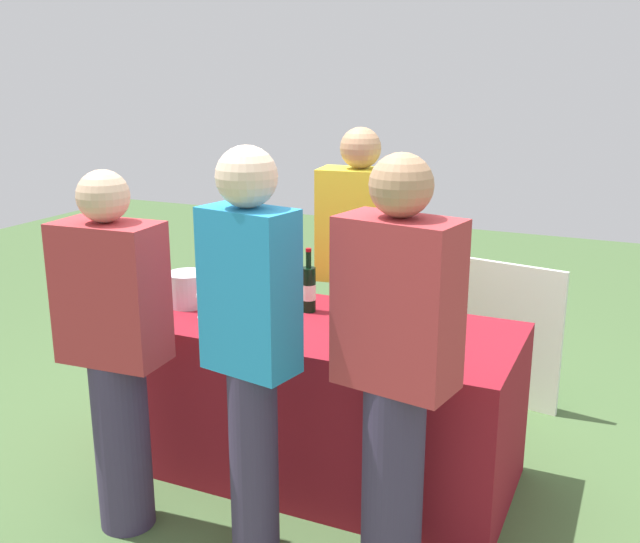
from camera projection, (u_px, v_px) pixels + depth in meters
ground_plane at (320, 469)px, 3.66m from camera, size 12.00×12.00×0.00m
tasting_table at (320, 398)px, 3.56m from camera, size 1.84×0.83×0.77m
wine_bottle_0 at (220, 278)px, 3.76m from camera, size 0.08×0.08×0.34m
wine_bottle_1 at (257, 279)px, 3.78m from camera, size 0.08×0.08×0.30m
wine_bottle_2 at (277, 289)px, 3.61m from camera, size 0.07×0.07×0.31m
wine_bottle_3 at (309, 289)px, 3.59m from camera, size 0.07×0.07×0.32m
wine_bottle_4 at (353, 294)px, 3.52m from camera, size 0.07×0.07×0.31m
wine_bottle_5 at (390, 302)px, 3.39m from camera, size 0.07×0.07×0.31m
wine_bottle_6 at (430, 305)px, 3.33m from camera, size 0.08×0.08×0.33m
wine_glass_0 at (203, 297)px, 3.50m from camera, size 0.07×0.07×0.14m
wine_glass_1 at (242, 302)px, 3.46m from camera, size 0.07×0.07×0.13m
wine_glass_2 at (350, 316)px, 3.26m from camera, size 0.06×0.06×0.13m
wine_glass_3 at (364, 322)px, 3.15m from camera, size 0.07×0.07×0.15m
ice_bucket at (188, 289)px, 3.69m from camera, size 0.21×0.21×0.17m
server_pouring at (359, 267)px, 4.04m from camera, size 0.46×0.29×1.63m
guest_0 at (115, 346)px, 3.01m from camera, size 0.44×0.26×1.55m
guest_1 at (251, 344)px, 2.76m from camera, size 0.38×0.25×1.67m
guest_2 at (396, 366)px, 2.64m from camera, size 0.46×0.30×1.66m
menu_board at (509, 335)px, 4.29m from camera, size 0.61×0.14×0.86m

